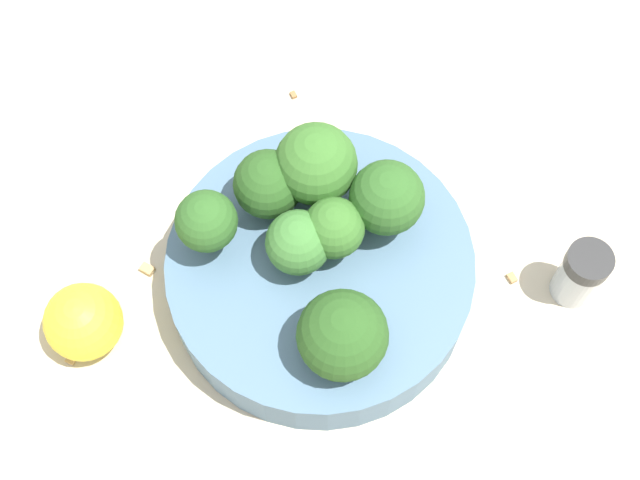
{
  "coord_description": "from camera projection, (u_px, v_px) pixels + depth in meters",
  "views": [
    {
      "loc": [
        -0.18,
        -0.17,
        0.61
      ],
      "look_at": [
        0.0,
        0.0,
        0.08
      ],
      "focal_mm": 50.0,
      "sensor_mm": 36.0,
      "label": 1
    }
  ],
  "objects": [
    {
      "name": "broccoli_floret_0",
      "position": [
        268.0,
        185.0,
        0.61
      ],
      "size": [
        0.05,
        0.05,
        0.05
      ],
      "color": "#8EB770",
      "rests_on": "bowl"
    },
    {
      "name": "almond_crumb_1",
      "position": [
        293.0,
        94.0,
        0.73
      ],
      "size": [
        0.01,
        0.01,
        0.01
      ],
      "primitive_type": "cube",
      "rotation": [
        0.0,
        0.0,
        1.18
      ],
      "color": "olive",
      "rests_on": "ground_plane"
    },
    {
      "name": "broccoli_floret_1",
      "position": [
        342.0,
        335.0,
        0.57
      ],
      "size": [
        0.06,
        0.06,
        0.06
      ],
      "color": "#84AD66",
      "rests_on": "bowl"
    },
    {
      "name": "broccoli_floret_2",
      "position": [
        298.0,
        243.0,
        0.6
      ],
      "size": [
        0.04,
        0.04,
        0.05
      ],
      "color": "#7A9E5B",
      "rests_on": "bowl"
    },
    {
      "name": "almond_crumb_3",
      "position": [
        147.0,
        268.0,
        0.66
      ],
      "size": [
        0.01,
        0.01,
        0.01
      ],
      "primitive_type": "cube",
      "rotation": [
        0.0,
        0.0,
        4.93
      ],
      "color": "tan",
      "rests_on": "ground_plane"
    },
    {
      "name": "almond_crumb_4",
      "position": [
        512.0,
        277.0,
        0.66
      ],
      "size": [
        0.01,
        0.01,
        0.01
      ],
      "primitive_type": "cube",
      "rotation": [
        0.0,
        0.0,
        4.35
      ],
      "color": "#AD7F4C",
      "rests_on": "ground_plane"
    },
    {
      "name": "broccoli_floret_6",
      "position": [
        316.0,
        165.0,
        0.61
      ],
      "size": [
        0.06,
        0.06,
        0.07
      ],
      "color": "#8EB770",
      "rests_on": "bowl"
    },
    {
      "name": "broccoli_floret_5",
      "position": [
        387.0,
        199.0,
        0.6
      ],
      "size": [
        0.05,
        0.05,
        0.06
      ],
      "color": "#8EB770",
      "rests_on": "bowl"
    },
    {
      "name": "almond_crumb_0",
      "position": [
        70.0,
        360.0,
        0.63
      ],
      "size": [
        0.01,
        0.01,
        0.01
      ],
      "primitive_type": "cube",
      "rotation": [
        0.0,
        0.0,
        5.03
      ],
      "color": "tan",
      "rests_on": "ground_plane"
    },
    {
      "name": "bowl",
      "position": [
        320.0,
        273.0,
        0.64
      ],
      "size": [
        0.22,
        0.22,
        0.04
      ],
      "primitive_type": "cylinder",
      "color": "slate",
      "rests_on": "ground_plane"
    },
    {
      "name": "lemon_wedge",
      "position": [
        84.0,
        322.0,
        0.62
      ],
      "size": [
        0.06,
        0.06,
        0.06
      ],
      "primitive_type": "sphere",
      "color": "yellow",
      "rests_on": "ground_plane"
    },
    {
      "name": "pepper_shaker",
      "position": [
        581.0,
        274.0,
        0.63
      ],
      "size": [
        0.03,
        0.03,
        0.06
      ],
      "color": "#B2B7BC",
      "rests_on": "ground_plane"
    },
    {
      "name": "ground_plane",
      "position": [
        320.0,
        285.0,
        0.66
      ],
      "size": [
        3.0,
        3.0,
        0.0
      ],
      "primitive_type": "plane",
      "color": "beige"
    },
    {
      "name": "broccoli_floret_4",
      "position": [
        336.0,
        231.0,
        0.6
      ],
      "size": [
        0.04,
        0.04,
        0.05
      ],
      "color": "#7A9E5B",
      "rests_on": "bowl"
    },
    {
      "name": "broccoli_floret_3",
      "position": [
        207.0,
        222.0,
        0.59
      ],
      "size": [
        0.04,
        0.04,
        0.06
      ],
      "color": "#7A9E5B",
      "rests_on": "bowl"
    }
  ]
}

